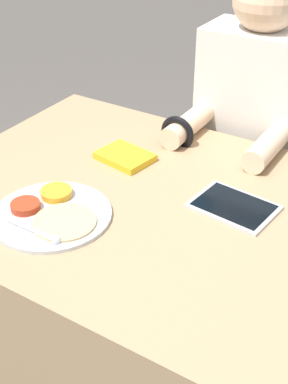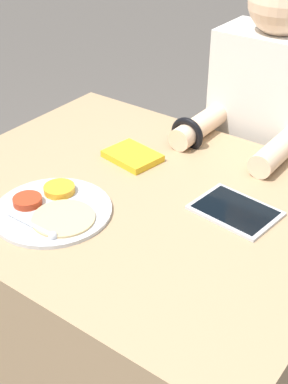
{
  "view_description": "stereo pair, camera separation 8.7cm",
  "coord_description": "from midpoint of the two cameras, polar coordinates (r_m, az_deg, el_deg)",
  "views": [
    {
      "loc": [
        0.64,
        -0.98,
        1.5
      ],
      "look_at": [
        0.07,
        -0.06,
        0.79
      ],
      "focal_mm": 50.0,
      "sensor_mm": 36.0,
      "label": 1
    },
    {
      "loc": [
        0.71,
        -0.93,
        1.5
      ],
      "look_at": [
        0.07,
        -0.06,
        0.79
      ],
      "focal_mm": 50.0,
      "sensor_mm": 36.0,
      "label": 2
    }
  ],
  "objects": [
    {
      "name": "ground_plane",
      "position": [
        1.9,
        0.8,
        -18.87
      ],
      "size": [
        12.0,
        12.0,
        0.0
      ],
      "primitive_type": "plane",
      "color": "#4C4742"
    },
    {
      "name": "person_diner",
      "position": [
        1.88,
        13.63,
        3.12
      ],
      "size": [
        0.36,
        0.44,
        1.23
      ],
      "color": "black",
      "rests_on": "ground_plane"
    },
    {
      "name": "red_notebook",
      "position": [
        1.55,
        0.36,
        3.78
      ],
      "size": [
        0.17,
        0.14,
        0.02
      ],
      "color": "silver",
      "rests_on": "dining_table"
    },
    {
      "name": "tablet_device",
      "position": [
        1.35,
        11.52,
        -2.0
      ],
      "size": [
        0.22,
        0.17,
        0.01
      ],
      "color": "#B7B7BC",
      "rests_on": "dining_table"
    },
    {
      "name": "dining_table",
      "position": [
        1.63,
        0.9,
        -10.93
      ],
      "size": [
        1.1,
        0.88,
        0.73
      ],
      "color": "#9E7F5B",
      "rests_on": "ground_plane"
    },
    {
      "name": "thali_tray",
      "position": [
        1.34,
        -7.94,
        -1.84
      ],
      "size": [
        0.3,
        0.3,
        0.03
      ],
      "color": "#B7BABF",
      "rests_on": "dining_table"
    }
  ]
}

